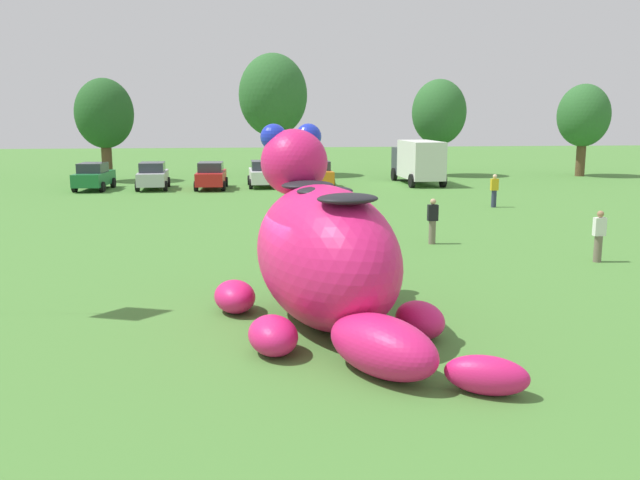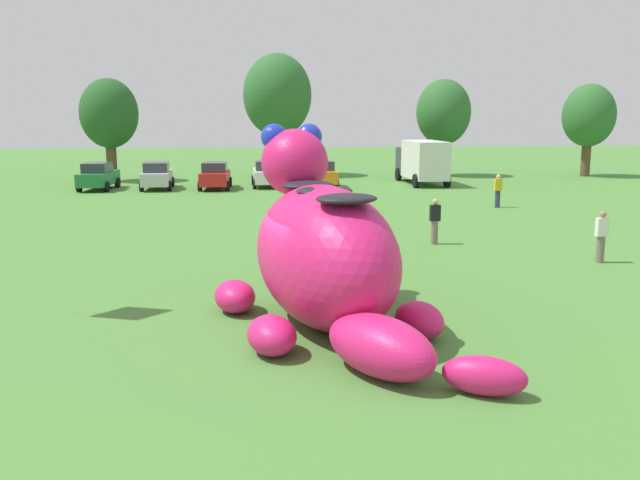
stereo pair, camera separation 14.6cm
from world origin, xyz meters
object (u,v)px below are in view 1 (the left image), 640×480
object	(u,v)px
spectator_near_inflatable	(433,221)
car_white	(263,174)
giant_inflatable_creature	(326,254)
box_truck	(418,160)
car_orange	(317,174)
spectator_by_cars	(599,237)
spectator_wandering	(494,191)
car_silver	(153,176)
car_green	(94,176)
spectator_mid_field	(306,194)
car_red	(211,176)

from	to	relation	value
spectator_near_inflatable	car_white	bearing A→B (deg)	105.60
giant_inflatable_creature	box_truck	distance (m)	32.04
box_truck	spectator_near_inflatable	bearing A→B (deg)	-102.94
car_white	box_truck	world-z (taller)	box_truck
car_orange	box_truck	xyz separation A→B (m)	(7.05, 1.03, 0.74)
spectator_by_cars	car_orange	bearing A→B (deg)	105.85
spectator_wandering	car_orange	bearing A→B (deg)	126.80
car_silver	spectator_wandering	world-z (taller)	car_silver
car_green	spectator_wandering	bearing A→B (deg)	-25.16
giant_inflatable_creature	spectator_near_inflatable	xyz separation A→B (m)	(5.13, 9.26, -0.82)
car_green	car_orange	size ratio (longest dim) A/B	1.02
spectator_near_inflatable	spectator_mid_field	size ratio (longest dim) A/B	1.00
giant_inflatable_creature	spectator_wandering	xyz separation A→B (m)	(11.02, 18.63, -0.82)
car_green	box_truck	world-z (taller)	box_truck
car_silver	spectator_near_inflatable	bearing A→B (deg)	-57.25
spectator_near_inflatable	spectator_by_cars	xyz separation A→B (m)	(4.58, -3.65, 0.00)
car_red	spectator_near_inflatable	size ratio (longest dim) A/B	2.43
box_truck	car_orange	bearing A→B (deg)	-171.71
box_truck	spectator_near_inflatable	distance (m)	21.75
car_white	box_truck	size ratio (longest dim) A/B	0.64
car_green	car_white	world-z (taller)	same
spectator_by_cars	spectator_wandering	size ratio (longest dim) A/B	1.00
box_truck	spectator_near_inflatable	size ratio (longest dim) A/B	3.78
spectator_near_inflatable	spectator_by_cars	bearing A→B (deg)	-38.57
giant_inflatable_creature	box_truck	xyz separation A→B (m)	(10.00, 30.44, -0.07)
car_orange	spectator_by_cars	bearing A→B (deg)	-74.15
car_silver	box_truck	world-z (taller)	box_truck
car_silver	car_orange	world-z (taller)	same
box_truck	spectator_wandering	size ratio (longest dim) A/B	3.78
spectator_by_cars	car_red	bearing A→B (deg)	120.44
spectator_near_inflatable	giant_inflatable_creature	bearing A→B (deg)	-119.00
giant_inflatable_creature	spectator_wandering	distance (m)	21.66
car_white	spectator_mid_field	world-z (taller)	car_white
box_truck	spectator_wandering	distance (m)	11.88
box_truck	car_silver	bearing A→B (deg)	-175.68
car_silver	car_red	world-z (taller)	same
car_silver	car_red	bearing A→B (deg)	-4.36
giant_inflatable_creature	car_green	distance (m)	31.23
car_white	spectator_mid_field	bearing A→B (deg)	-81.01
car_white	spectator_wandering	xyz separation A→B (m)	(11.62, -11.16, -0.01)
car_silver	spectator_wandering	bearing A→B (deg)	-29.34
giant_inflatable_creature	spectator_mid_field	world-z (taller)	giant_inflatable_creature
car_orange	spectator_near_inflatable	world-z (taller)	car_orange
spectator_by_cars	car_white	bearing A→B (deg)	113.09
spectator_mid_field	giant_inflatable_creature	bearing A→B (deg)	-93.77
car_red	car_orange	xyz separation A→B (m)	(6.89, 0.59, 0.00)
car_orange	spectator_mid_field	world-z (taller)	car_orange
car_red	spectator_wandering	world-z (taller)	car_red
car_green	car_red	distance (m)	7.36
car_red	car_white	size ratio (longest dim) A/B	1.00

